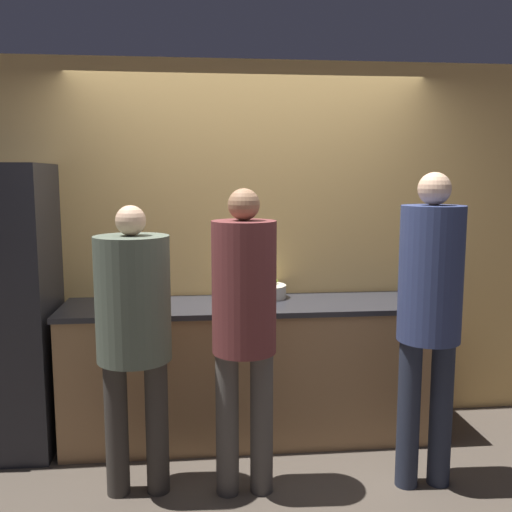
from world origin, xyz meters
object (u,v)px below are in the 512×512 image
at_px(cup_yellow, 149,292).
at_px(utensil_crock, 226,291).
at_px(cup_black, 414,294).
at_px(person_center, 244,315).
at_px(person_left, 134,320).
at_px(fruit_bowl, 265,291).
at_px(bottle_amber, 145,297).
at_px(person_right, 430,302).
at_px(bottle_dark, 127,296).

bearing_deg(cup_yellow, utensil_crock, -13.39).
height_order(cup_black, cup_yellow, cup_black).
relative_size(person_center, cup_yellow, 20.82).
xyz_separation_m(person_left, cup_yellow, (0.01, 0.88, -0.03)).
xyz_separation_m(utensil_crock, cup_black, (1.29, -0.14, -0.02)).
height_order(fruit_bowl, bottle_amber, bottle_amber).
height_order(person_left, person_right, person_right).
relative_size(person_center, cup_black, 18.78).
bearing_deg(fruit_bowl, bottle_amber, -165.16).
xyz_separation_m(utensil_crock, bottle_dark, (-0.66, -0.16, 0.02)).
bearing_deg(utensil_crock, bottle_dark, -166.59).
bearing_deg(utensil_crock, cup_black, -6.08).
relative_size(person_center, fruit_bowl, 5.79).
bearing_deg(person_left, bottle_amber, 89.46).
height_order(person_right, cup_black, person_right).
bearing_deg(cup_black, utensil_crock, 173.92).
bearing_deg(person_center, cup_yellow, 122.43).
bearing_deg(person_right, bottle_amber, 157.37).
bearing_deg(person_center, bottle_amber, 132.26).
distance_m(person_left, person_right, 1.66).
height_order(person_right, utensil_crock, person_right).
relative_size(person_left, cup_black, 17.80).
bearing_deg(bottle_amber, person_right, -22.63).
distance_m(bottle_amber, cup_yellow, 0.28).
distance_m(cup_black, cup_yellow, 1.85).
bearing_deg(bottle_dark, person_left, -79.65).
bearing_deg(fruit_bowl, bottle_dark, -166.63).
distance_m(person_right, cup_black, 0.73).
bearing_deg(person_right, cup_black, 74.96).
relative_size(bottle_dark, bottle_amber, 1.15).
xyz_separation_m(fruit_bowl, bottle_amber, (-0.82, -0.22, 0.02)).
xyz_separation_m(bottle_dark, cup_yellow, (0.12, 0.29, -0.04)).
xyz_separation_m(person_center, person_right, (1.05, -0.03, 0.05)).
relative_size(person_left, person_center, 0.95).
bearing_deg(person_right, fruit_bowl, 132.44).
xyz_separation_m(bottle_dark, bottle_amber, (0.11, 0.00, -0.01)).
relative_size(utensil_crock, cup_yellow, 3.08).
bearing_deg(cup_black, person_left, -161.46).
xyz_separation_m(person_right, cup_yellow, (-1.64, 0.97, -0.11)).
bearing_deg(utensil_crock, person_center, -85.96).
xyz_separation_m(person_left, bottle_amber, (0.01, 0.60, 0.00)).
distance_m(person_right, utensil_crock, 1.39).
bearing_deg(person_center, person_left, 174.56).
distance_m(utensil_crock, bottle_amber, 0.56).
height_order(person_right, cup_yellow, person_right).
xyz_separation_m(person_left, person_right, (1.65, -0.08, 0.08)).
xyz_separation_m(person_right, utensil_crock, (-1.10, 0.84, -0.08)).
bearing_deg(bottle_dark, bottle_amber, 2.46).
bearing_deg(cup_black, bottle_amber, -179.55).
bearing_deg(utensil_crock, bottle_amber, -164.37).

